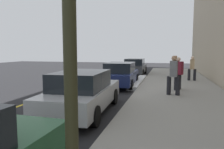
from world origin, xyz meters
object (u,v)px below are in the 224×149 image
(pedestrian_burgundy_coat, at_px, (178,72))
(pedestrian_tan_coat, at_px, (192,67))
(parked_car_silver, at_px, (83,92))
(pedestrian_grey_coat, at_px, (174,74))
(pedestrian_olive_coat, at_px, (176,65))
(parked_car_navy, at_px, (121,74))
(parked_car_charcoal, at_px, (135,67))

(pedestrian_burgundy_coat, distance_m, pedestrian_tan_coat, 4.28)
(parked_car_silver, xyz_separation_m, pedestrian_grey_coat, (3.36, -3.24, 0.38))
(pedestrian_olive_coat, xyz_separation_m, pedestrian_burgundy_coat, (-6.52, 0.13, 0.03))
(parked_car_navy, bearing_deg, pedestrian_burgundy_coat, -110.78)
(pedestrian_olive_coat, height_order, pedestrian_burgundy_coat, pedestrian_burgundy_coat)
(pedestrian_olive_coat, relative_size, pedestrian_grey_coat, 0.91)
(parked_car_silver, relative_size, pedestrian_tan_coat, 2.71)
(pedestrian_tan_coat, bearing_deg, pedestrian_burgundy_coat, 164.35)
(parked_car_charcoal, height_order, pedestrian_olive_coat, pedestrian_olive_coat)
(parked_car_silver, bearing_deg, parked_car_charcoal, -0.20)
(pedestrian_olive_coat, height_order, pedestrian_tan_coat, pedestrian_tan_coat)
(pedestrian_olive_coat, relative_size, pedestrian_burgundy_coat, 0.97)
(parked_car_silver, xyz_separation_m, parked_car_navy, (6.13, -0.10, 0.00))
(parked_car_silver, bearing_deg, pedestrian_tan_coat, -27.48)
(parked_car_silver, height_order, pedestrian_grey_coat, pedestrian_grey_coat)
(pedestrian_burgundy_coat, distance_m, pedestrian_grey_coat, 1.50)
(parked_car_charcoal, bearing_deg, parked_car_navy, -179.58)
(pedestrian_burgundy_coat, bearing_deg, parked_car_charcoal, 23.04)
(pedestrian_tan_coat, bearing_deg, pedestrian_grey_coat, 165.73)
(pedestrian_grey_coat, bearing_deg, pedestrian_burgundy_coat, -10.32)
(parked_car_navy, distance_m, pedestrian_grey_coat, 4.21)
(parked_car_charcoal, relative_size, pedestrian_tan_coat, 2.49)
(parked_car_silver, height_order, pedestrian_burgundy_coat, pedestrian_burgundy_coat)
(parked_car_silver, height_order, pedestrian_tan_coat, pedestrian_tan_coat)
(pedestrian_burgundy_coat, bearing_deg, pedestrian_tan_coat, -15.65)
(parked_car_silver, distance_m, pedestrian_grey_coat, 4.68)
(pedestrian_olive_coat, bearing_deg, pedestrian_grey_coat, 177.13)
(parked_car_silver, relative_size, parked_car_charcoal, 1.09)
(parked_car_charcoal, distance_m, pedestrian_grey_coat, 10.13)
(parked_car_silver, distance_m, parked_car_navy, 6.13)
(pedestrian_grey_coat, bearing_deg, parked_car_silver, 136.07)
(pedestrian_olive_coat, bearing_deg, pedestrian_tan_coat, -156.91)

